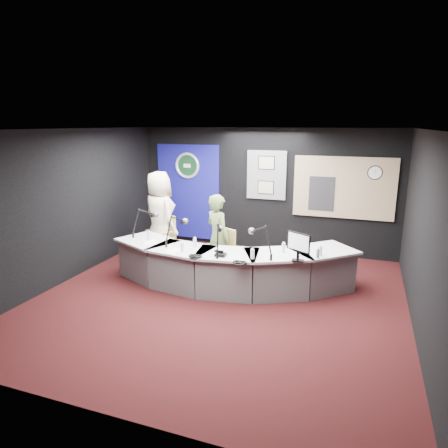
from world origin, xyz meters
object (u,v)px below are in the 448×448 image
(broadcast_desk, at_px, (227,267))
(person_woman, at_px, (218,237))
(armchair_right, at_px, (218,256))
(armchair_left, at_px, (161,236))
(person_man, at_px, (160,216))

(broadcast_desk, relative_size, person_woman, 2.75)
(armchair_right, height_order, person_woman, person_woman)
(armchair_left, height_order, person_man, person_man)
(armchair_right, distance_m, person_man, 1.77)
(broadcast_desk, relative_size, armchair_left, 4.24)
(broadcast_desk, height_order, armchair_left, armchair_left)
(armchair_right, height_order, person_man, person_man)
(armchair_right, distance_m, person_woman, 0.37)
(broadcast_desk, xyz_separation_m, armchair_left, (-1.86, 0.94, 0.16))
(armchair_right, bearing_deg, person_woman, 117.51)
(person_woman, bearing_deg, armchair_right, 125.28)
(armchair_left, xyz_separation_m, armchair_right, (1.57, -0.64, -0.09))
(broadcast_desk, height_order, armchair_right, armchair_right)
(armchair_left, distance_m, armchair_right, 1.69)
(armchair_left, xyz_separation_m, person_man, (0.00, 0.00, 0.43))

